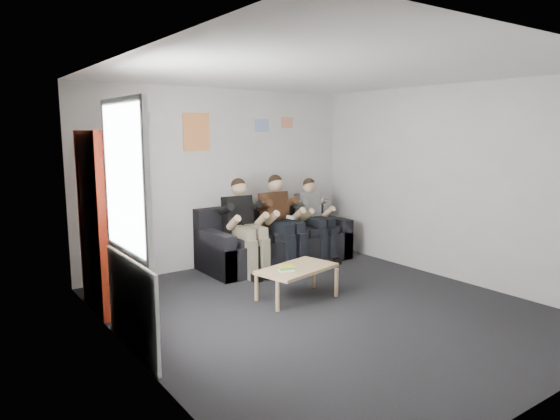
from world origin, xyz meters
The scene contains 14 objects.
room_shell centered at (0.00, 0.00, 1.35)m, with size 5.00×5.00×5.00m.
sofa centered at (0.69, 2.05, 0.33)m, with size 2.37×0.97×0.92m.
bookshelf centered at (-2.07, 1.52, 1.04)m, with size 0.31×0.93×2.07m.
coffee_table centered at (-0.04, 0.51, 0.35)m, with size 1.00×0.55×0.40m.
game_cases centered at (-0.23, 0.48, 0.42)m, with size 0.22×0.19×0.04m.
person_left centered at (0.03, 1.84, 0.70)m, with size 0.41×0.88×1.38m.
person_middle centered at (0.69, 1.84, 0.70)m, with size 0.42×0.90×1.40m.
person_right centered at (1.35, 1.85, 0.67)m, with size 0.38×0.81×1.31m.
radiator centered at (-2.15, 0.20, 0.35)m, with size 0.10×0.64×0.60m.
window centered at (-2.22, 0.20, 1.03)m, with size 0.05×1.30×2.36m.
poster_large centered at (-0.40, 2.49, 2.05)m, with size 0.42×0.01×0.55m, color #DCBD4D.
poster_blue centered at (0.75, 2.49, 2.15)m, with size 0.25×0.01×0.20m, color #3F72D7.
poster_pink centered at (1.25, 2.49, 2.20)m, with size 0.22×0.01×0.18m, color #C63E86.
poster_sign centered at (-1.00, 2.49, 2.25)m, with size 0.20×0.01×0.14m, color silver.
Camera 1 is at (-3.67, -4.24, 2.07)m, focal length 32.00 mm.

